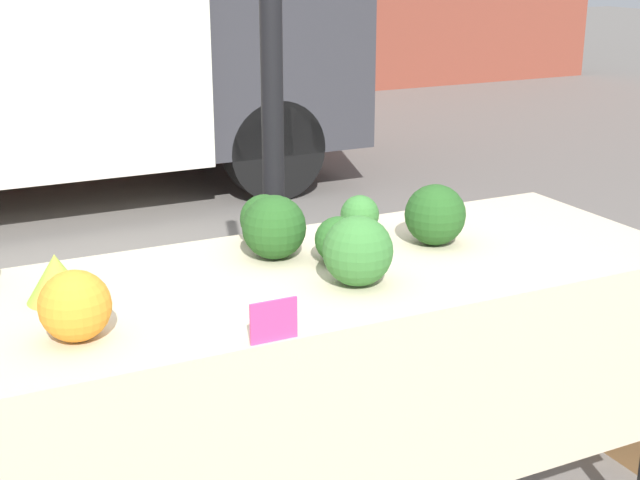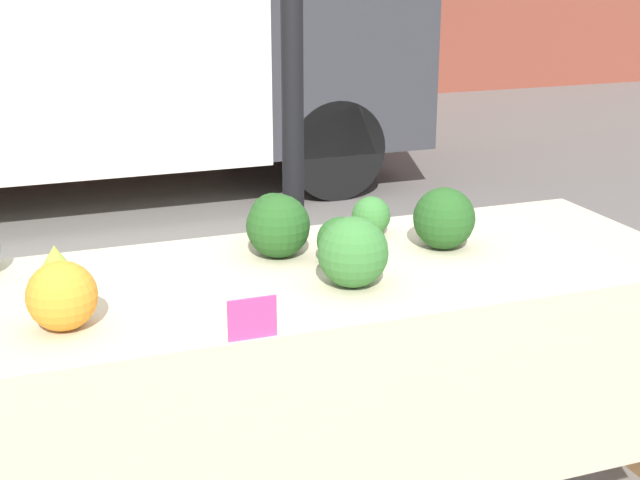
# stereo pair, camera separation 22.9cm
# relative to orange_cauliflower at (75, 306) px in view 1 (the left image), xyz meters

# --- Properties ---
(tent_pole) EXTENTS (0.07, 0.07, 2.46)m
(tent_pole) POSITION_rel_orange_cauliflower_xyz_m (0.79, 0.76, 0.25)
(tent_pole) COLOR black
(tent_pole) RESTS_ON ground_plane
(market_table) EXTENTS (2.00, 0.74, 0.91)m
(market_table) POSITION_rel_orange_cauliflower_xyz_m (0.66, 0.10, -0.20)
(market_table) COLOR beige
(market_table) RESTS_ON ground_plane
(orange_cauliflower) EXTENTS (0.15, 0.15, 0.15)m
(orange_cauliflower) POSITION_rel_orange_cauliflower_xyz_m (0.00, 0.00, 0.00)
(orange_cauliflower) COLOR orange
(orange_cauliflower) RESTS_ON market_table
(romanesco_head) EXTENTS (0.14, 0.14, 0.12)m
(romanesco_head) POSITION_rel_orange_cauliflower_xyz_m (0.01, 0.25, -0.02)
(romanesco_head) COLOR #93B238
(romanesco_head) RESTS_ON market_table
(broccoli_head_0) EXTENTS (0.13, 0.13, 0.13)m
(broccoli_head_0) POSITION_rel_orange_cauliflower_xyz_m (0.72, 0.19, -0.01)
(broccoli_head_0) COLOR #285B23
(broccoli_head_0) RESTS_ON market_table
(broccoli_head_1) EXTENTS (0.17, 0.17, 0.17)m
(broccoli_head_1) POSITION_rel_orange_cauliflower_xyz_m (0.59, 0.30, 0.01)
(broccoli_head_1) COLOR #23511E
(broccoli_head_1) RESTS_ON market_table
(broccoli_head_3) EXTENTS (0.14, 0.14, 0.14)m
(broccoli_head_3) POSITION_rel_orange_cauliflower_xyz_m (0.62, 0.44, -0.01)
(broccoli_head_3) COLOR #23511E
(broccoli_head_3) RESTS_ON market_table
(broccoli_head_4) EXTENTS (0.11, 0.11, 0.11)m
(broccoli_head_4) POSITION_rel_orange_cauliflower_xyz_m (0.90, 0.39, -0.02)
(broccoli_head_4) COLOR #387533
(broccoli_head_4) RESTS_ON market_table
(broccoli_head_5) EXTENTS (0.18, 0.18, 0.18)m
(broccoli_head_5) POSITION_rel_orange_cauliflower_xyz_m (0.69, 0.03, 0.01)
(broccoli_head_5) COLOR #387533
(broccoli_head_5) RESTS_ON market_table
(broccoli_head_6) EXTENTS (0.17, 0.17, 0.17)m
(broccoli_head_6) POSITION_rel_orange_cauliflower_xyz_m (1.04, 0.21, 0.01)
(broccoli_head_6) COLOR #23511E
(broccoli_head_6) RESTS_ON market_table
(price_sign) EXTENTS (0.11, 0.01, 0.09)m
(price_sign) POSITION_rel_orange_cauliflower_xyz_m (0.37, -0.19, -0.03)
(price_sign) COLOR #E53D84
(price_sign) RESTS_ON market_table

